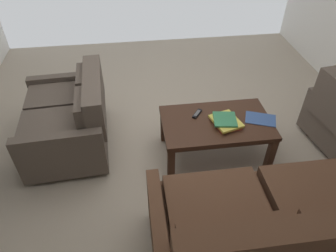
% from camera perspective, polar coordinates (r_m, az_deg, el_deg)
% --- Properties ---
extents(ground_plane, '(5.05, 5.59, 0.01)m').
position_cam_1_polar(ground_plane, '(3.57, 0.82, -3.73)').
color(ground_plane, tan).
extents(sofa_main, '(1.80, 0.88, 0.86)m').
position_cam_1_polar(sofa_main, '(2.59, 18.37, -17.21)').
color(sofa_main, black).
rests_on(sofa_main, ground).
extents(loveseat_near, '(0.92, 1.21, 0.84)m').
position_cam_1_polar(loveseat_near, '(3.52, -17.45, 1.27)').
color(loveseat_near, black).
rests_on(loveseat_near, ground).
extents(coffee_table, '(1.12, 0.68, 0.46)m').
position_cam_1_polar(coffee_table, '(3.26, 8.81, -0.04)').
color(coffee_table, '#3D2316').
rests_on(coffee_table, ground).
extents(book_stack, '(0.32, 0.35, 0.06)m').
position_cam_1_polar(book_stack, '(3.18, 10.52, 0.88)').
color(book_stack, '#C63833').
rests_on(book_stack, coffee_table).
extents(tv_remote, '(0.13, 0.16, 0.02)m').
position_cam_1_polar(tv_remote, '(3.27, 5.35, 2.25)').
color(tv_remote, black).
rests_on(tv_remote, coffee_table).
extents(loose_magazine, '(0.36, 0.30, 0.01)m').
position_cam_1_polar(loose_magazine, '(3.34, 16.58, 1.24)').
color(loose_magazine, '#385693').
rests_on(loose_magazine, coffee_table).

